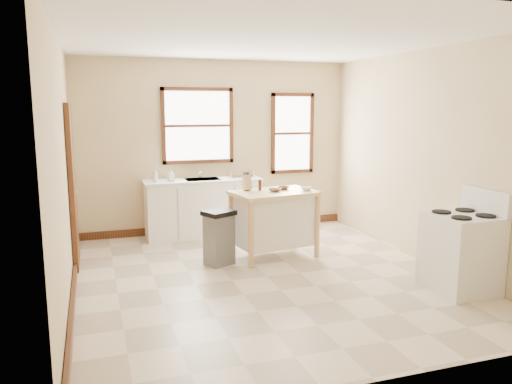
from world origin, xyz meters
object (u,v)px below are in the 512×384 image
at_px(pepper_grinder, 260,185).
at_px(knife_block, 247,183).
at_px(trash_bin, 219,238).
at_px(gas_stove, 461,241).
at_px(soap_bottle_b, 171,175).
at_px(kitchen_island, 274,224).
at_px(soap_bottle_a, 155,175).
at_px(dish_rack, 240,174).
at_px(bowl_a, 275,190).
at_px(bowl_b, 284,188).
at_px(bowl_c, 307,189).

bearing_deg(pepper_grinder, knife_block, 160.91).
xyz_separation_m(trash_bin, gas_stove, (2.34, -1.76, 0.21)).
distance_m(soap_bottle_b, trash_bin, 1.67).
distance_m(kitchen_island, trash_bin, 0.83).
bearing_deg(knife_block, soap_bottle_a, 129.11).
bearing_deg(soap_bottle_b, trash_bin, -90.19).
xyz_separation_m(kitchen_island, gas_stove, (1.53, -1.88, 0.11)).
relative_size(pepper_grinder, trash_bin, 0.21).
height_order(dish_rack, knife_block, knife_block).
distance_m(knife_block, trash_bin, 0.86).
bearing_deg(gas_stove, bowl_a, 129.48).
bearing_deg(kitchen_island, pepper_grinder, 135.89).
height_order(dish_rack, pepper_grinder, pepper_grinder).
xyz_separation_m(soap_bottle_a, kitchen_island, (1.44, -1.33, -0.57)).
height_order(soap_bottle_a, dish_rack, soap_bottle_a).
height_order(knife_block, bowl_b, knife_block).
height_order(bowl_b, trash_bin, bowl_b).
relative_size(soap_bottle_a, gas_stove, 0.19).
relative_size(dish_rack, kitchen_island, 0.36).
distance_m(soap_bottle_b, bowl_c, 2.19).
relative_size(soap_bottle_a, knife_block, 1.08).
height_order(dish_rack, trash_bin, dish_rack).
bearing_deg(bowl_a, pepper_grinder, 140.73).
bearing_deg(soap_bottle_b, dish_rack, -11.29).
distance_m(soap_bottle_a, kitchen_island, 2.04).
bearing_deg(dish_rack, gas_stove, -81.38).
xyz_separation_m(dish_rack, knife_block, (-0.27, -1.26, 0.05)).
bearing_deg(bowl_a, knife_block, 149.90).
bearing_deg(gas_stove, knife_block, 132.26).
height_order(dish_rack, kitchen_island, dish_rack).
bearing_deg(bowl_b, trash_bin, -167.13).
distance_m(pepper_grinder, bowl_a, 0.22).
bearing_deg(bowl_b, soap_bottle_b, 137.35).
relative_size(pepper_grinder, bowl_c, 0.96).
bearing_deg(kitchen_island, soap_bottle_b, 122.12).
distance_m(soap_bottle_a, bowl_c, 2.36).
bearing_deg(bowl_c, bowl_a, 172.21).
xyz_separation_m(kitchen_island, bowl_a, (-0.00, -0.02, 0.48)).
bearing_deg(bowl_b, gas_stove, -55.73).
relative_size(kitchen_island, gas_stove, 0.98).
distance_m(dish_rack, pepper_grinder, 1.32).
height_order(dish_rack, bowl_a, dish_rack).
relative_size(dish_rack, gas_stove, 0.35).
xyz_separation_m(bowl_a, trash_bin, (-0.81, -0.10, -0.57)).
bearing_deg(pepper_grinder, soap_bottle_b, 129.30).
relative_size(bowl_a, trash_bin, 0.23).
relative_size(dish_rack, pepper_grinder, 2.67).
distance_m(knife_block, bowl_c, 0.82).
xyz_separation_m(soap_bottle_b, bowl_b, (1.37, -1.26, -0.08)).
height_order(dish_rack, gas_stove, gas_stove).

